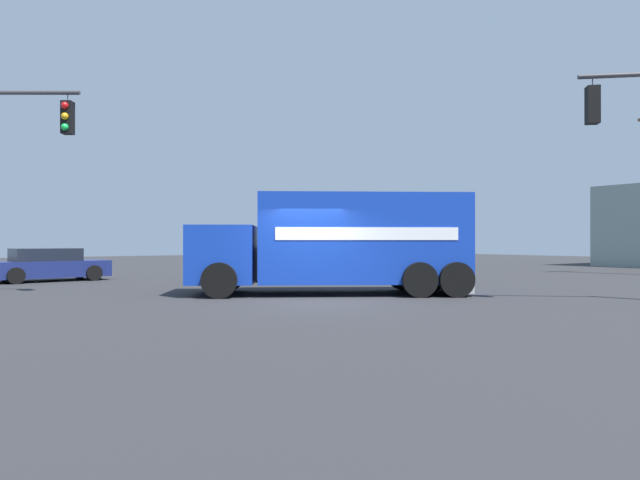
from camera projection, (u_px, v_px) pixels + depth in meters
name	position (u px, v px, depth m)	size (l,w,h in m)	color
ground_plane	(312.00, 302.00, 14.53)	(100.00, 100.00, 0.00)	#2B2B2D
delivery_truck	(340.00, 242.00, 16.70)	(6.66, 8.22, 2.99)	#1438AD
pickup_black	(266.00, 263.00, 22.49)	(2.40, 5.27, 1.38)	black
sedan_navy	(49.00, 265.00, 22.10)	(2.31, 4.43, 1.31)	navy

